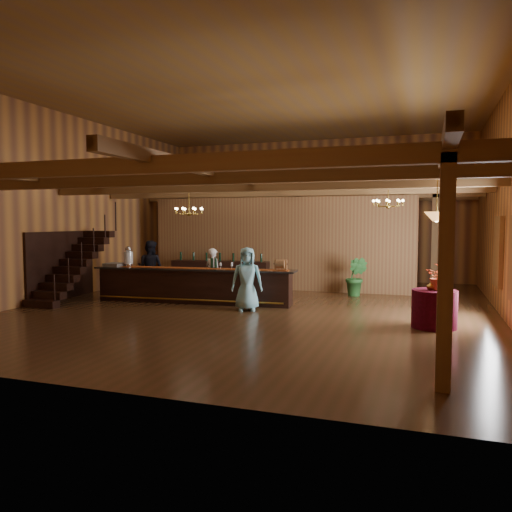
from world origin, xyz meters
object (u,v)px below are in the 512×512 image
(bartender, at_px, (213,274))
(floor_plant, at_px, (356,277))
(tasting_bar, at_px, (193,285))
(staff_second, at_px, (150,268))
(chandelier_right, at_px, (388,203))
(pendant_lamp, at_px, (437,216))
(guest, at_px, (247,279))
(chandelier_left, at_px, (189,211))
(beverage_dispenser, at_px, (128,257))
(backbar_shelf, at_px, (220,275))
(round_table, at_px, (434,309))
(raffle_drum, at_px, (281,264))

(bartender, relative_size, floor_plant, 1.26)
(tasting_bar, relative_size, staff_second, 3.46)
(floor_plant, bearing_deg, chandelier_right, -56.29)
(chandelier_right, relative_size, pendant_lamp, 0.89)
(guest, xyz_separation_m, floor_plant, (2.33, 3.40, -0.22))
(tasting_bar, height_order, chandelier_left, chandelier_left)
(beverage_dispenser, relative_size, staff_second, 0.35)
(backbar_shelf, bearing_deg, tasting_bar, -85.25)
(tasting_bar, xyz_separation_m, beverage_dispenser, (-2.04, -0.12, 0.77))
(backbar_shelf, distance_m, chandelier_right, 6.35)
(tasting_bar, xyz_separation_m, chandelier_left, (-0.12, 0.02, 2.10))
(chandelier_right, xyz_separation_m, floor_plant, (-1.02, 1.53, -2.19))
(backbar_shelf, xyz_separation_m, round_table, (6.84, -4.29, -0.06))
(chandelier_left, height_order, bartender, chandelier_left)
(tasting_bar, relative_size, chandelier_left, 7.37)
(raffle_drum, bearing_deg, backbar_shelf, 136.69)
(tasting_bar, distance_m, pendant_lamp, 6.81)
(tasting_bar, distance_m, round_table, 6.54)
(backbar_shelf, distance_m, guest, 4.32)
(guest, relative_size, floor_plant, 1.36)
(tasting_bar, height_order, pendant_lamp, pendant_lamp)
(chandelier_right, bearing_deg, tasting_bar, -167.11)
(round_table, height_order, pendant_lamp, pendant_lamp)
(bartender, bearing_deg, round_table, -179.92)
(backbar_shelf, height_order, chandelier_right, chandelier_right)
(chandelier_left, relative_size, chandelier_right, 1.00)
(beverage_dispenser, relative_size, backbar_shelf, 0.18)
(raffle_drum, distance_m, chandelier_left, 3.01)
(pendant_lamp, height_order, staff_second, pendant_lamp)
(backbar_shelf, distance_m, round_table, 8.07)
(pendant_lamp, bearing_deg, tasting_bar, 168.15)
(raffle_drum, distance_m, guest, 1.12)
(floor_plant, bearing_deg, round_table, -61.45)
(beverage_dispenser, distance_m, round_table, 8.56)
(raffle_drum, xyz_separation_m, floor_plant, (1.67, 2.56, -0.55))
(round_table, bearing_deg, raffle_drum, 158.86)
(backbar_shelf, relative_size, bartender, 2.23)
(beverage_dispenser, height_order, backbar_shelf, beverage_dispenser)
(tasting_bar, xyz_separation_m, backbar_shelf, (-0.44, 2.95, -0.02))
(beverage_dispenser, height_order, pendant_lamp, pendant_lamp)
(tasting_bar, bearing_deg, beverage_dispenser, 178.66)
(guest, bearing_deg, tasting_bar, 141.98)
(chandelier_right, height_order, guest, chandelier_right)
(backbar_shelf, relative_size, round_table, 3.54)
(beverage_dispenser, height_order, guest, guest)
(backbar_shelf, bearing_deg, bartender, -75.66)
(pendant_lamp, height_order, bartender, pendant_lamp)
(tasting_bar, bearing_deg, chandelier_left, 167.84)
(chandelier_left, relative_size, staff_second, 0.47)
(beverage_dispenser, bearing_deg, bartender, 20.48)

